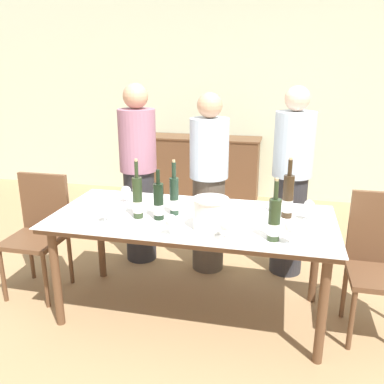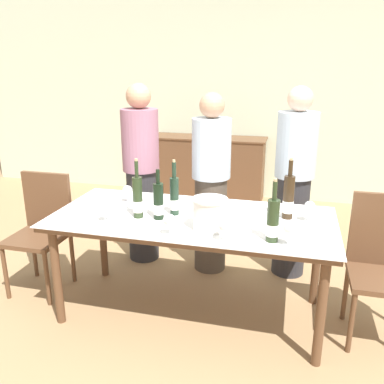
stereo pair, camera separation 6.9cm
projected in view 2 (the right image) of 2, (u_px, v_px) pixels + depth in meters
ground_plane at (192, 311)px, 3.06m from camera, size 12.00×12.00×0.00m
back_wall at (248, 94)px, 5.41m from camera, size 8.00×0.10×2.80m
sideboard_cabinet at (208, 168)px, 5.54m from camera, size 1.54×0.46×0.86m
dining_table at (192, 226)px, 2.86m from camera, size 1.96×0.90×0.76m
ice_bucket at (210, 213)px, 2.59m from camera, size 0.23×0.23×0.21m
wine_bottle_0 at (138, 198)px, 2.78m from camera, size 0.07×0.07×0.42m
wine_bottle_1 at (174, 196)px, 2.84m from camera, size 0.06×0.06×0.40m
wine_bottle_2 at (288, 198)px, 2.77m from camera, size 0.07×0.07×0.42m
wine_bottle_3 at (158, 202)px, 2.76m from camera, size 0.07×0.07×0.35m
wine_bottle_4 at (273, 221)px, 2.40m from camera, size 0.08×0.08×0.39m
wine_glass_0 at (290, 228)px, 2.35m from camera, size 0.08×0.08×0.15m
wine_glass_1 at (104, 209)px, 2.72m from camera, size 0.08×0.08×0.13m
wine_glass_2 at (310, 207)px, 2.72m from camera, size 0.07×0.07×0.15m
wine_glass_3 at (225, 226)px, 2.41m from camera, size 0.08×0.08×0.15m
wine_glass_4 at (169, 221)px, 2.50m from camera, size 0.08×0.08×0.14m
wine_glass_5 at (127, 191)px, 3.11m from camera, size 0.08×0.08×0.13m
chair_left_end at (42, 224)px, 3.29m from camera, size 0.42×0.42×0.95m
chair_right_end at (382, 259)px, 2.68m from camera, size 0.42×0.42×0.97m
person_host at (141, 175)px, 3.69m from camera, size 0.33×0.33×1.63m
person_guest_left at (211, 185)px, 3.50m from camera, size 0.33×0.33×1.57m
person_guest_right at (294, 185)px, 3.41m from camera, size 0.33×0.33×1.62m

